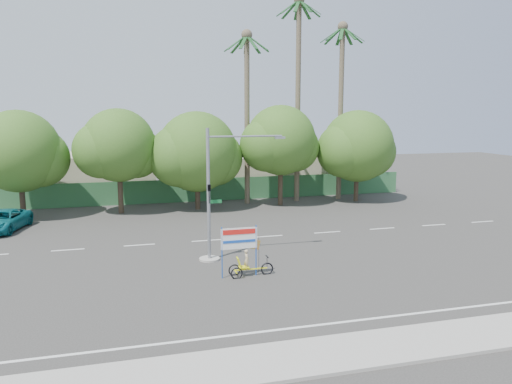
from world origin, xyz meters
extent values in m
plane|color=#33302D|center=(0.00, 0.00, 0.00)|extent=(120.00, 120.00, 0.00)
cube|color=gray|center=(0.00, -7.50, 0.06)|extent=(50.00, 2.40, 0.12)
cube|color=#336B3D|center=(0.00, 21.50, 1.00)|extent=(38.00, 0.08, 2.00)
cube|color=beige|center=(-10.00, 26.00, 2.00)|extent=(12.00, 8.00, 4.00)
cube|color=beige|center=(8.00, 26.00, 1.80)|extent=(14.00, 8.00, 3.60)
cylinder|color=#473828|center=(-14.00, 18.00, 1.76)|extent=(0.40, 0.40, 3.52)
sphere|color=#294E17|center=(-14.00, 18.00, 4.96)|extent=(6.00, 6.00, 6.00)
sphere|color=#294E17|center=(-12.65, 18.30, 4.40)|extent=(4.32, 4.32, 4.32)
cylinder|color=#473828|center=(-7.00, 18.00, 1.87)|extent=(0.40, 0.40, 3.74)
sphere|color=#294E17|center=(-7.00, 18.00, 5.27)|extent=(5.60, 5.60, 5.60)
sphere|color=#294E17|center=(-5.74, 18.30, 4.68)|extent=(4.03, 4.03, 4.03)
sphere|color=#294E17|center=(-8.26, 17.75, 4.93)|extent=(4.26, 4.26, 4.26)
cylinder|color=#473828|center=(-1.00, 18.00, 1.65)|extent=(0.40, 0.40, 3.30)
sphere|color=#294E17|center=(-1.00, 18.00, 4.65)|extent=(6.40, 6.40, 6.40)
sphere|color=#294E17|center=(0.44, 18.30, 4.12)|extent=(4.61, 4.61, 4.61)
sphere|color=#294E17|center=(-2.44, 17.75, 4.35)|extent=(4.86, 4.86, 4.86)
cylinder|color=#473828|center=(6.00, 18.00, 1.94)|extent=(0.40, 0.40, 3.87)
sphere|color=#294E17|center=(6.00, 18.00, 5.46)|extent=(5.80, 5.80, 5.80)
sphere|color=#294E17|center=(7.30, 18.30, 4.84)|extent=(4.18, 4.18, 4.18)
sphere|color=#294E17|center=(4.70, 17.75, 5.10)|extent=(4.41, 4.41, 4.41)
cylinder|color=#473828|center=(13.00, 18.00, 1.72)|extent=(0.40, 0.40, 3.43)
sphere|color=#294E17|center=(13.00, 18.00, 4.84)|extent=(6.20, 6.20, 6.20)
sphere|color=#294E17|center=(14.39, 18.30, 4.29)|extent=(4.46, 4.46, 4.46)
sphere|color=#294E17|center=(11.61, 17.75, 4.52)|extent=(4.71, 4.71, 4.71)
cylinder|color=#70604C|center=(8.00, 19.50, 8.50)|extent=(0.44, 0.44, 17.00)
cube|color=#1C4C21|center=(8.94, 19.50, 16.34)|extent=(1.91, 0.28, 1.36)
cube|color=#1C4C21|center=(8.72, 20.11, 16.34)|extent=(1.65, 1.44, 1.36)
cube|color=#1C4C21|center=(8.16, 20.43, 16.34)|extent=(0.61, 1.93, 1.36)
cube|color=#1C4C21|center=(7.53, 20.32, 16.34)|extent=(1.20, 1.80, 1.36)
cube|color=#1C4C21|center=(7.11, 19.82, 16.34)|extent=(1.89, 0.92, 1.36)
cube|color=#1C4C21|center=(7.11, 19.18, 16.34)|extent=(1.89, 0.92, 1.36)
cube|color=#1C4C21|center=(7.53, 18.68, 16.34)|extent=(1.20, 1.80, 1.36)
cube|color=#1C4C21|center=(8.16, 18.57, 16.34)|extent=(0.61, 1.93, 1.36)
cube|color=#1C4C21|center=(8.72, 18.89, 16.34)|extent=(1.65, 1.44, 1.36)
cylinder|color=#70604C|center=(12.00, 19.50, 7.50)|extent=(0.44, 0.44, 15.00)
sphere|color=#70604C|center=(12.00, 19.50, 15.00)|extent=(0.90, 0.90, 0.90)
cube|color=#1C4C21|center=(12.94, 19.50, 14.34)|extent=(1.91, 0.28, 1.36)
cube|color=#1C4C21|center=(12.72, 20.11, 14.34)|extent=(1.65, 1.44, 1.36)
cube|color=#1C4C21|center=(12.16, 20.43, 14.34)|extent=(0.61, 1.93, 1.36)
cube|color=#1C4C21|center=(11.53, 20.32, 14.34)|extent=(1.20, 1.80, 1.36)
cube|color=#1C4C21|center=(11.11, 19.82, 14.34)|extent=(1.89, 0.92, 1.36)
cube|color=#1C4C21|center=(11.11, 19.18, 14.34)|extent=(1.89, 0.92, 1.36)
cube|color=#1C4C21|center=(11.53, 18.68, 14.34)|extent=(1.20, 1.80, 1.36)
cube|color=#1C4C21|center=(12.16, 18.57, 14.34)|extent=(0.61, 1.93, 1.36)
cube|color=#1C4C21|center=(12.72, 18.89, 14.34)|extent=(1.65, 1.44, 1.36)
cylinder|color=#70604C|center=(3.50, 19.50, 7.00)|extent=(0.44, 0.44, 14.00)
sphere|color=#70604C|center=(3.50, 19.50, 14.00)|extent=(0.90, 0.90, 0.90)
cube|color=#1C4C21|center=(4.44, 19.50, 13.34)|extent=(1.91, 0.28, 1.36)
cube|color=#1C4C21|center=(4.22, 20.11, 13.34)|extent=(1.65, 1.44, 1.36)
cube|color=#1C4C21|center=(3.66, 20.43, 13.34)|extent=(0.61, 1.93, 1.36)
cube|color=#1C4C21|center=(3.03, 20.32, 13.34)|extent=(1.20, 1.80, 1.36)
cube|color=#1C4C21|center=(2.61, 19.82, 13.34)|extent=(1.89, 0.92, 1.36)
cube|color=#1C4C21|center=(2.61, 19.18, 13.34)|extent=(1.89, 0.92, 1.36)
cube|color=#1C4C21|center=(3.03, 18.68, 13.34)|extent=(1.20, 1.80, 1.36)
cube|color=#1C4C21|center=(3.66, 18.57, 13.34)|extent=(0.61, 1.93, 1.36)
cube|color=#1C4C21|center=(4.22, 18.89, 13.34)|extent=(1.65, 1.44, 1.36)
cylinder|color=gray|center=(-2.50, 4.00, 0.05)|extent=(1.10, 1.10, 0.10)
cylinder|color=gray|center=(-2.50, 4.00, 3.50)|extent=(0.18, 0.18, 7.00)
cylinder|color=gray|center=(-0.50, 4.00, 6.55)|extent=(4.00, 0.10, 0.10)
cube|color=gray|center=(1.40, 4.00, 6.45)|extent=(0.55, 0.20, 0.12)
imported|color=black|center=(-2.50, 3.78, 3.60)|extent=(0.16, 0.20, 1.00)
cube|color=#14662D|center=(-2.15, 4.00, 3.15)|extent=(0.70, 0.04, 0.18)
torus|color=black|center=(-0.21, 0.90, 0.28)|extent=(0.63, 0.07, 0.63)
torus|color=black|center=(-1.78, 1.17, 0.26)|extent=(0.58, 0.07, 0.58)
torus|color=black|center=(-1.78, 0.65, 0.26)|extent=(0.58, 0.07, 0.58)
cube|color=yellow|center=(-0.99, 0.91, 0.33)|extent=(1.57, 0.06, 0.06)
cube|color=yellow|center=(-1.78, 0.91, 0.28)|extent=(0.06, 0.55, 0.05)
cube|color=yellow|center=(-1.36, 0.91, 0.46)|extent=(0.46, 0.39, 0.06)
cube|color=yellow|center=(-1.61, 0.91, 0.72)|extent=(0.21, 0.39, 0.50)
cylinder|color=black|center=(-0.21, 0.90, 0.65)|extent=(0.03, 0.03, 0.51)
cube|color=black|center=(-0.21, 0.90, 0.90)|extent=(0.04, 0.42, 0.04)
imported|color=#CCB284|center=(-1.22, 0.91, 0.81)|extent=(0.24, 0.36, 1.00)
cylinder|color=blue|center=(-2.42, 0.91, 1.25)|extent=(0.05, 0.05, 2.49)
cylinder|color=blue|center=(-0.76, 0.91, 1.25)|extent=(0.05, 0.05, 2.49)
cube|color=white|center=(-1.59, 0.91, 1.89)|extent=(1.76, 0.05, 1.02)
cube|color=red|center=(-1.59, 0.88, 2.22)|extent=(1.57, 0.02, 0.24)
cube|color=blue|center=(-1.59, 0.88, 1.76)|extent=(1.57, 0.02, 0.13)
cylinder|color=black|center=(-0.62, 0.90, 0.97)|extent=(0.02, 0.02, 1.94)
cube|color=red|center=(-0.94, 0.91, 1.57)|extent=(0.82, 0.02, 0.61)
imported|color=#106872|center=(-14.56, 14.04, 0.68)|extent=(3.34, 5.29, 1.36)
camera|label=1|loc=(-6.82, -21.45, 7.87)|focal=35.00mm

